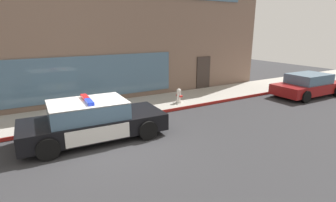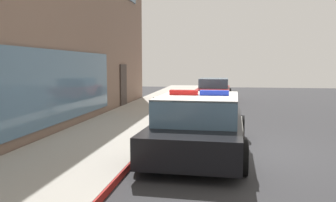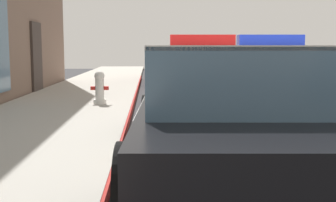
# 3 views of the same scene
# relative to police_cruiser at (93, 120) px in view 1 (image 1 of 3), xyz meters

# --- Properties ---
(ground) EXTENTS (48.00, 48.00, 0.00)m
(ground) POSITION_rel_police_cruiser_xyz_m (0.47, -0.54, -0.68)
(ground) COLOR #303033
(sidewalk) EXTENTS (48.00, 2.83, 0.15)m
(sidewalk) POSITION_rel_police_cruiser_xyz_m (0.47, 2.71, -0.61)
(sidewalk) COLOR #A39E93
(sidewalk) RESTS_ON ground
(curb_red_paint) EXTENTS (28.80, 0.04, 0.14)m
(curb_red_paint) POSITION_rel_police_cruiser_xyz_m (0.47, 1.28, -0.61)
(curb_red_paint) COLOR maroon
(curb_red_paint) RESTS_ON ground
(storefront_building) EXTENTS (21.04, 9.15, 8.19)m
(storefront_building) POSITION_rel_police_cruiser_xyz_m (1.71, 8.70, 3.41)
(storefront_building) COLOR #7A6051
(storefront_building) RESTS_ON ground
(police_cruiser) EXTENTS (4.91, 2.32, 1.49)m
(police_cruiser) POSITION_rel_police_cruiser_xyz_m (0.00, 0.00, 0.00)
(police_cruiser) COLOR black
(police_cruiser) RESTS_ON ground
(fire_hydrant) EXTENTS (0.34, 0.39, 0.73)m
(fire_hydrant) POSITION_rel_police_cruiser_xyz_m (4.84, 1.98, -0.18)
(fire_hydrant) COLOR silver
(fire_hydrant) RESTS_ON sidewalk
(car_down_street) EXTENTS (4.40, 2.10, 1.29)m
(car_down_street) POSITION_rel_police_cruiser_xyz_m (12.29, -0.10, -0.05)
(car_down_street) COLOR maroon
(car_down_street) RESTS_ON ground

